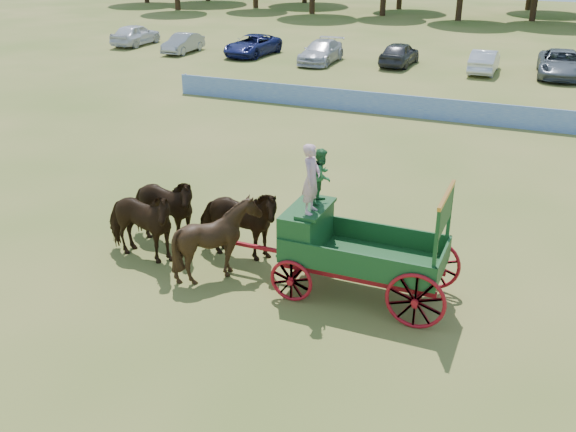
% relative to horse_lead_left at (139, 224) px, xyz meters
% --- Properties ---
extents(ground, '(160.00, 160.00, 0.00)m').
position_rel_horse_lead_left_xyz_m(ground, '(4.68, -0.65, -1.06)').
color(ground, olive).
rests_on(ground, ground).
extents(horse_lead_left, '(2.58, 1.31, 2.11)m').
position_rel_horse_lead_left_xyz_m(horse_lead_left, '(0.00, 0.00, 0.00)').
color(horse_lead_left, black).
rests_on(horse_lead_left, ground).
extents(horse_lead_right, '(2.57, 1.31, 2.11)m').
position_rel_horse_lead_left_xyz_m(horse_lead_right, '(0.00, 1.10, 0.00)').
color(horse_lead_right, black).
rests_on(horse_lead_right, ground).
extents(horse_wheel_left, '(2.11, 1.92, 2.12)m').
position_rel_horse_lead_left_xyz_m(horse_wheel_left, '(2.40, 0.00, 0.00)').
color(horse_wheel_left, black).
rests_on(horse_wheel_left, ground).
extents(horse_wheel_right, '(2.57, 1.30, 2.11)m').
position_rel_horse_lead_left_xyz_m(horse_wheel_right, '(2.40, 1.10, 0.00)').
color(horse_wheel_right, black).
rests_on(horse_wheel_right, ground).
extents(farm_dray, '(6.00, 2.00, 3.83)m').
position_rel_horse_lead_left_xyz_m(farm_dray, '(5.38, 0.55, 0.54)').
color(farm_dray, '#A51012').
rests_on(farm_dray, ground).
extents(sponsor_banner, '(26.00, 0.08, 1.05)m').
position_rel_horse_lead_left_xyz_m(sponsor_banner, '(3.68, 17.35, -0.53)').
color(sponsor_banner, blue).
rests_on(sponsor_banner, ground).
extents(parked_cars, '(38.69, 6.95, 1.64)m').
position_rel_horse_lead_left_xyz_m(parked_cars, '(-2.27, 29.59, -0.30)').
color(parked_cars, silver).
rests_on(parked_cars, ground).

